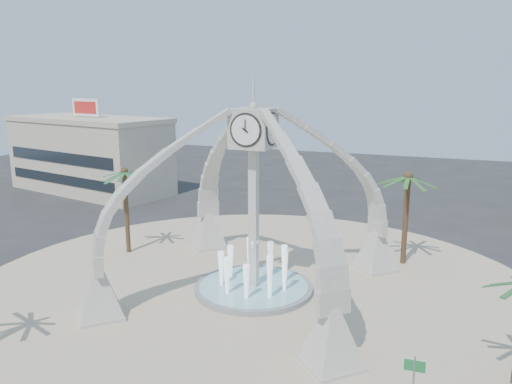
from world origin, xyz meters
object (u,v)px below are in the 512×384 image
at_px(fountain, 254,287).
at_px(palm_north, 408,178).
at_px(clock_tower, 254,198).
at_px(palm_west, 124,173).
at_px(street_sign, 414,373).

relative_size(fountain, palm_north, 1.03).
distance_m(clock_tower, fountain, 6.20).
xyz_separation_m(palm_west, palm_north, (21.52, 5.88, 0.10)).
bearing_deg(fountain, street_sign, -39.61).
height_order(clock_tower, street_sign, clock_tower).
bearing_deg(fountain, palm_west, 164.97).
bearing_deg(palm_north, palm_west, -164.72).
bearing_deg(street_sign, palm_north, 94.64).
height_order(palm_west, street_sign, palm_west).
bearing_deg(palm_north, clock_tower, -133.55).
height_order(clock_tower, fountain, clock_tower).
xyz_separation_m(clock_tower, palm_north, (8.83, 9.29, 0.37)).
height_order(clock_tower, palm_north, clock_tower).
distance_m(fountain, palm_north, 14.40).
bearing_deg(palm_north, fountain, -133.56).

